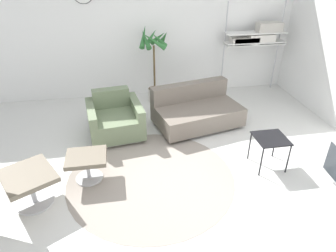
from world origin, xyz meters
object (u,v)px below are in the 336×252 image
Objects in this scene: armchair_red at (115,120)px; couch_low at (196,111)px; potted_plant at (154,64)px; ottoman at (87,161)px; shelf_unit at (256,37)px; side_table at (271,141)px.

couch_low is (1.40, 0.12, -0.02)m from armchair_red.
potted_plant is (-0.59, 1.08, 0.54)m from couch_low.
couch_low is (1.78, 1.23, -0.04)m from ottoman.
shelf_unit reaches higher than armchair_red.
potted_plant reaches higher than side_table.
shelf_unit is (2.09, 0.16, 0.40)m from potted_plant.
side_table is at bearing -2.83° from ottoman.
armchair_red is at bearing 149.57° from side_table.
couch_low is 2.16m from shelf_unit.
shelf_unit is at bearing 36.93° from ottoman.
couch_low is 3.44× the size of side_table.
ottoman is 0.28× the size of shelf_unit.
ottoman is 1.11× the size of side_table.
side_table is at bearing -107.33° from shelf_unit.
side_table is (2.48, -0.12, 0.13)m from ottoman.
ottoman is at bearing -143.07° from shelf_unit.
armchair_red is 1.41m from couch_low.
armchair_red is 2.05× the size of side_table.
armchair_red reaches higher than couch_low.
armchair_red reaches higher than side_table.
side_table is 0.25× the size of shelf_unit.
shelf_unit is at bearing 72.67° from side_table.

